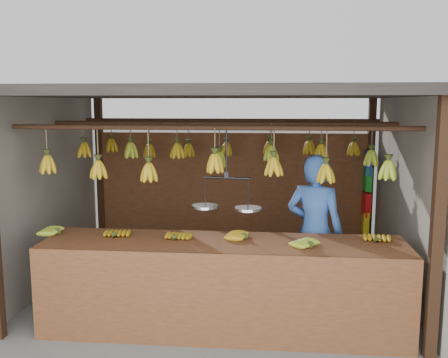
# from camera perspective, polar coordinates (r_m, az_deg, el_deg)

# --- Properties ---
(ground) EXTENTS (80.00, 80.00, 0.00)m
(ground) POSITION_cam_1_polar(r_m,az_deg,el_deg) (6.23, -0.27, -12.32)
(ground) COLOR #5B5B57
(stall) EXTENTS (4.30, 3.30, 2.40)m
(stall) POSITION_cam_1_polar(r_m,az_deg,el_deg) (6.15, 0.03, 6.24)
(stall) COLOR black
(stall) RESTS_ON ground
(counter) EXTENTS (3.61, 0.81, 0.96)m
(counter) POSITION_cam_1_polar(r_m,az_deg,el_deg) (4.83, -0.25, -9.77)
(counter) COLOR brown
(counter) RESTS_ON ground
(hanging_bananas) EXTENTS (3.56, 2.23, 0.39)m
(hanging_bananas) POSITION_cam_1_polar(r_m,az_deg,el_deg) (5.85, -0.23, 2.69)
(hanging_bananas) COLOR #AD8512
(hanging_bananas) RESTS_ON ground
(balance_scale) EXTENTS (0.68, 0.32, 0.80)m
(balance_scale) POSITION_cam_1_polar(r_m,az_deg,el_deg) (4.90, 0.27, -2.76)
(balance_scale) COLOR black
(balance_scale) RESTS_ON ground
(vendor) EXTENTS (0.72, 0.60, 1.70)m
(vendor) POSITION_cam_1_polar(r_m,az_deg,el_deg) (5.52, 10.31, -5.99)
(vendor) COLOR #3359A5
(vendor) RESTS_ON ground
(bag_bundles) EXTENTS (0.08, 0.26, 1.20)m
(bag_bundles) POSITION_cam_1_polar(r_m,az_deg,el_deg) (7.37, 15.99, -1.48)
(bag_bundles) COLOR #1426BF
(bag_bundles) RESTS_ON ground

